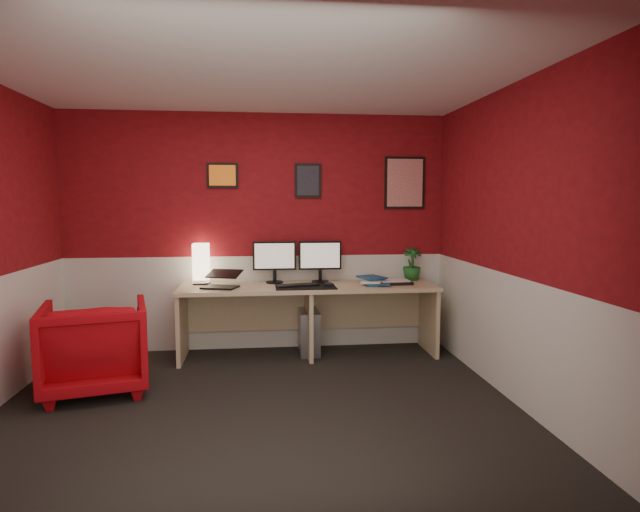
{
  "coord_description": "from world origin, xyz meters",
  "views": [
    {
      "loc": [
        0.03,
        -3.85,
        1.58
      ],
      "look_at": [
        0.6,
        1.21,
        1.05
      ],
      "focal_mm": 29.46,
      "sensor_mm": 36.0,
      "label": 1
    }
  ],
  "objects_px": {
    "monitor_left": "(274,255)",
    "armchair": "(95,346)",
    "monitor_right": "(320,255)",
    "shoji_lamp": "(201,265)",
    "zen_tray": "(394,282)",
    "laptop": "(220,277)",
    "potted_plant": "(412,264)",
    "desk": "(309,320)",
    "pc_tower": "(309,331)"
  },
  "relations": [
    {
      "from": "monitor_left",
      "to": "armchair",
      "type": "distance_m",
      "value": 1.94
    },
    {
      "from": "monitor_right",
      "to": "monitor_left",
      "type": "bearing_deg",
      "value": 178.56
    },
    {
      "from": "shoji_lamp",
      "to": "zen_tray",
      "type": "relative_size",
      "value": 1.14
    },
    {
      "from": "shoji_lamp",
      "to": "laptop",
      "type": "bearing_deg",
      "value": -53.66
    },
    {
      "from": "shoji_lamp",
      "to": "monitor_right",
      "type": "bearing_deg",
      "value": -1.06
    },
    {
      "from": "shoji_lamp",
      "to": "potted_plant",
      "type": "xyz_separation_m",
      "value": [
        2.24,
        0.02,
        -0.02
      ]
    },
    {
      "from": "monitor_right",
      "to": "potted_plant",
      "type": "bearing_deg",
      "value": 2.35
    },
    {
      "from": "desk",
      "to": "shoji_lamp",
      "type": "xyz_separation_m",
      "value": [
        -1.09,
        0.21,
        0.56
      ]
    },
    {
      "from": "monitor_right",
      "to": "shoji_lamp",
      "type": "bearing_deg",
      "value": 178.94
    },
    {
      "from": "laptop",
      "to": "pc_tower",
      "type": "height_order",
      "value": "laptop"
    },
    {
      "from": "monitor_right",
      "to": "armchair",
      "type": "bearing_deg",
      "value": -153.45
    },
    {
      "from": "monitor_right",
      "to": "pc_tower",
      "type": "height_order",
      "value": "monitor_right"
    },
    {
      "from": "laptop",
      "to": "zen_tray",
      "type": "height_order",
      "value": "laptop"
    },
    {
      "from": "shoji_lamp",
      "to": "laptop",
      "type": "height_order",
      "value": "shoji_lamp"
    },
    {
      "from": "shoji_lamp",
      "to": "monitor_left",
      "type": "bearing_deg",
      "value": -0.82
    },
    {
      "from": "monitor_left",
      "to": "zen_tray",
      "type": "xyz_separation_m",
      "value": [
        1.22,
        -0.2,
        -0.28
      ]
    },
    {
      "from": "monitor_left",
      "to": "potted_plant",
      "type": "distance_m",
      "value": 1.49
    },
    {
      "from": "zen_tray",
      "to": "armchair",
      "type": "bearing_deg",
      "value": -163.53
    },
    {
      "from": "laptop",
      "to": "potted_plant",
      "type": "relative_size",
      "value": 0.94
    },
    {
      "from": "pc_tower",
      "to": "desk",
      "type": "bearing_deg",
      "value": -96.1
    },
    {
      "from": "shoji_lamp",
      "to": "monitor_left",
      "type": "xyz_separation_m",
      "value": [
        0.75,
        -0.01,
        0.09
      ]
    },
    {
      "from": "shoji_lamp",
      "to": "monitor_left",
      "type": "height_order",
      "value": "monitor_left"
    },
    {
      "from": "monitor_right",
      "to": "zen_tray",
      "type": "xyz_separation_m",
      "value": [
        0.75,
        -0.19,
        -0.28
      ]
    },
    {
      "from": "shoji_lamp",
      "to": "pc_tower",
      "type": "relative_size",
      "value": 0.89
    },
    {
      "from": "potted_plant",
      "to": "zen_tray",
      "type": "bearing_deg",
      "value": -138.35
    },
    {
      "from": "monitor_right",
      "to": "zen_tray",
      "type": "relative_size",
      "value": 1.66
    },
    {
      "from": "desk",
      "to": "zen_tray",
      "type": "bearing_deg",
      "value": -0.14
    },
    {
      "from": "desk",
      "to": "monitor_left",
      "type": "relative_size",
      "value": 4.48
    },
    {
      "from": "monitor_left",
      "to": "zen_tray",
      "type": "relative_size",
      "value": 1.66
    },
    {
      "from": "zen_tray",
      "to": "potted_plant",
      "type": "xyz_separation_m",
      "value": [
        0.26,
        0.23,
        0.16
      ]
    },
    {
      "from": "shoji_lamp",
      "to": "zen_tray",
      "type": "xyz_separation_m",
      "value": [
        1.98,
        -0.21,
        -0.18
      ]
    },
    {
      "from": "armchair",
      "to": "monitor_right",
      "type": "bearing_deg",
      "value": -167.14
    },
    {
      "from": "desk",
      "to": "monitor_left",
      "type": "distance_m",
      "value": 0.76
    },
    {
      "from": "potted_plant",
      "to": "pc_tower",
      "type": "relative_size",
      "value": 0.78
    },
    {
      "from": "laptop",
      "to": "monitor_left",
      "type": "relative_size",
      "value": 0.57
    },
    {
      "from": "shoji_lamp",
      "to": "armchair",
      "type": "relative_size",
      "value": 0.48
    },
    {
      "from": "laptop",
      "to": "monitor_left",
      "type": "xyz_separation_m",
      "value": [
        0.55,
        0.27,
        0.18
      ]
    },
    {
      "from": "laptop",
      "to": "monitor_right",
      "type": "height_order",
      "value": "monitor_right"
    },
    {
      "from": "laptop",
      "to": "monitor_left",
      "type": "bearing_deg",
      "value": 45.58
    },
    {
      "from": "desk",
      "to": "laptop",
      "type": "xyz_separation_m",
      "value": [
        -0.88,
        -0.07,
        0.47
      ]
    },
    {
      "from": "pc_tower",
      "to": "zen_tray",
      "type": "bearing_deg",
      "value": -6.65
    },
    {
      "from": "pc_tower",
      "to": "armchair",
      "type": "bearing_deg",
      "value": -154.12
    },
    {
      "from": "monitor_right",
      "to": "pc_tower",
      "type": "relative_size",
      "value": 1.29
    },
    {
      "from": "shoji_lamp",
      "to": "potted_plant",
      "type": "distance_m",
      "value": 2.24
    },
    {
      "from": "armchair",
      "to": "monitor_left",
      "type": "bearing_deg",
      "value": -160.08
    },
    {
      "from": "laptop",
      "to": "potted_plant",
      "type": "distance_m",
      "value": 2.05
    },
    {
      "from": "shoji_lamp",
      "to": "zen_tray",
      "type": "height_order",
      "value": "shoji_lamp"
    },
    {
      "from": "laptop",
      "to": "pc_tower",
      "type": "xyz_separation_m",
      "value": [
        0.89,
        0.17,
        -0.61
      ]
    },
    {
      "from": "desk",
      "to": "pc_tower",
      "type": "bearing_deg",
      "value": 84.02
    },
    {
      "from": "desk",
      "to": "pc_tower",
      "type": "xyz_separation_m",
      "value": [
        0.01,
        0.1,
        -0.14
      ]
    }
  ]
}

